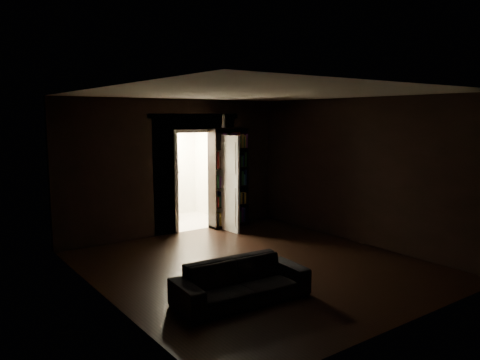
{
  "coord_description": "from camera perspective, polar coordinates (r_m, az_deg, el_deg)",
  "views": [
    {
      "loc": [
        -4.6,
        -5.84,
        2.43
      ],
      "look_at": [
        0.32,
        0.9,
        1.3
      ],
      "focal_mm": 35.0,
      "sensor_mm": 36.0,
      "label": 1
    }
  ],
  "objects": [
    {
      "name": "bottles",
      "position": [
        11.03,
        -9.95,
        4.28
      ],
      "size": [
        0.72,
        0.23,
        0.29
      ],
      "primitive_type": "cube",
      "rotation": [
        0.0,
        0.0,
        -0.21
      ],
      "color": "black",
      "rests_on": "refrigerator"
    },
    {
      "name": "door",
      "position": [
        9.98,
        -1.68,
        -0.4
      ],
      "size": [
        0.09,
        0.85,
        2.05
      ],
      "primitive_type": "cube",
      "rotation": [
        0.0,
        0.0,
        1.61
      ],
      "color": "white",
      "rests_on": "ground"
    },
    {
      "name": "ground",
      "position": [
        7.82,
        2.01,
        -10.41
      ],
      "size": [
        5.5,
        5.5,
        0.0
      ],
      "primitive_type": "plane",
      "color": "black",
      "rests_on": "ground"
    },
    {
      "name": "figurine",
      "position": [
        10.15,
        -2.02,
        7.23
      ],
      "size": [
        0.1,
        0.1,
        0.3
      ],
      "primitive_type": "cube",
      "rotation": [
        0.0,
        0.0,
        -0.02
      ],
      "color": "silver",
      "rests_on": "bookshelf"
    },
    {
      "name": "bookshelf",
      "position": [
        10.35,
        -1.38,
        0.31
      ],
      "size": [
        0.95,
        0.58,
        2.2
      ],
      "primitive_type": "cube",
      "rotation": [
        0.0,
        0.0,
        -0.32
      ],
      "color": "black",
      "rests_on": "ground"
    },
    {
      "name": "room_walls",
      "position": [
        8.33,
        -2.55,
        2.54
      ],
      "size": [
        5.02,
        5.61,
        2.84
      ],
      "color": "black",
      "rests_on": "ground"
    },
    {
      "name": "refrigerator",
      "position": [
        11.2,
        -9.93,
        -0.67
      ],
      "size": [
        0.93,
        0.89,
        1.65
      ],
      "primitive_type": "cube",
      "rotation": [
        0.0,
        0.0,
        0.35
      ],
      "color": "white",
      "rests_on": "ground"
    },
    {
      "name": "sofa",
      "position": [
        6.32,
        0.17,
        -11.51
      ],
      "size": [
        1.88,
        0.92,
        0.7
      ],
      "primitive_type": "imported",
      "rotation": [
        0.0,
        0.0,
        -0.08
      ],
      "color": "black",
      "rests_on": "ground"
    },
    {
      "name": "kitchen_alcove",
      "position": [
        11.04,
        -8.39,
        1.26
      ],
      "size": [
        2.2,
        1.8,
        2.6
      ],
      "color": "#B0AA99",
      "rests_on": "ground"
    }
  ]
}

